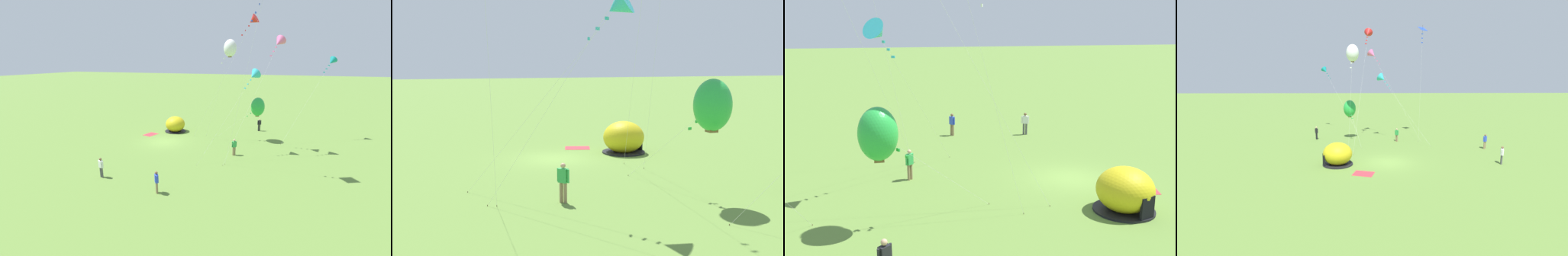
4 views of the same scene
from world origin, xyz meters
The scene contains 6 objects.
ground_plane centered at (0.00, 0.00, 0.00)m, with size 300.00×300.00×0.00m, color olive.
popup_tent centered at (-4.78, -0.53, 1.00)m, with size 2.81×2.81×2.10m.
picnic_blanket centered at (-2.36, -3.07, 0.01)m, with size 1.70×1.30×0.01m, color #CC333D.
person_strolling centered at (1.81, 8.75, 0.96)m, with size 0.44×0.45×1.72m.
kite_cyan centered at (-0.04, 10.14, 8.04)m, with size 6.47×5.04×8.73m.
kite_green centered at (-4.27, 10.35, 4.12)m, with size 2.46×5.83×5.23m.
Camera 2 is at (6.59, 26.86, 5.88)m, focal length 42.00 mm.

